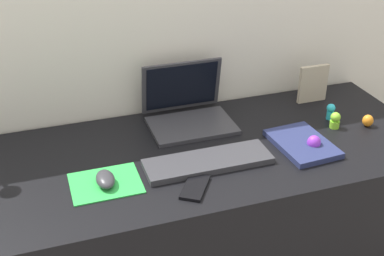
{
  "coord_description": "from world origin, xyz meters",
  "views": [
    {
      "loc": [
        -0.43,
        -1.37,
        1.63
      ],
      "look_at": [
        0.03,
        0.0,
        0.83
      ],
      "focal_mm": 47.84,
      "sensor_mm": 36.0,
      "label": 1
    }
  ],
  "objects_px": {
    "notebook_pad": "(302,144)",
    "picture_frame": "(313,84)",
    "toy_figurine_lime": "(335,120)",
    "keyboard": "(208,161)",
    "cell_phone": "(195,187)",
    "toy_figurine_cyan": "(331,111)",
    "toy_figurine_purple": "(314,143)",
    "laptop": "(187,108)",
    "mouse": "(105,179)",
    "toy_figurine_orange": "(368,121)"
  },
  "relations": [
    {
      "from": "keyboard",
      "to": "cell_phone",
      "type": "height_order",
      "value": "keyboard"
    },
    {
      "from": "mouse",
      "to": "toy_figurine_lime",
      "type": "bearing_deg",
      "value": 6.32
    },
    {
      "from": "cell_phone",
      "to": "picture_frame",
      "type": "relative_size",
      "value": 0.85
    },
    {
      "from": "toy_figurine_orange",
      "to": "toy_figurine_lime",
      "type": "xyz_separation_m",
      "value": [
        -0.12,
        0.03,
        0.01
      ]
    },
    {
      "from": "cell_phone",
      "to": "toy_figurine_lime",
      "type": "bearing_deg",
      "value": 51.51
    },
    {
      "from": "mouse",
      "to": "cell_phone",
      "type": "height_order",
      "value": "mouse"
    },
    {
      "from": "picture_frame",
      "to": "toy_figurine_cyan",
      "type": "height_order",
      "value": "picture_frame"
    },
    {
      "from": "notebook_pad",
      "to": "picture_frame",
      "type": "relative_size",
      "value": 1.6
    },
    {
      "from": "notebook_pad",
      "to": "toy_figurine_orange",
      "type": "xyz_separation_m",
      "value": [
        0.3,
        0.05,
        0.01
      ]
    },
    {
      "from": "notebook_pad",
      "to": "toy_figurine_lime",
      "type": "bearing_deg",
      "value": 20.92
    },
    {
      "from": "mouse",
      "to": "toy_figurine_cyan",
      "type": "distance_m",
      "value": 0.88
    },
    {
      "from": "keyboard",
      "to": "toy_figurine_lime",
      "type": "xyz_separation_m",
      "value": [
        0.52,
        0.08,
        0.02
      ]
    },
    {
      "from": "toy_figurine_cyan",
      "to": "toy_figurine_lime",
      "type": "distance_m",
      "value": 0.07
    },
    {
      "from": "keyboard",
      "to": "mouse",
      "type": "height_order",
      "value": "mouse"
    },
    {
      "from": "notebook_pad",
      "to": "keyboard",
      "type": "bearing_deg",
      "value": 176.87
    },
    {
      "from": "keyboard",
      "to": "toy_figurine_orange",
      "type": "xyz_separation_m",
      "value": [
        0.64,
        0.06,
        0.01
      ]
    },
    {
      "from": "mouse",
      "to": "toy_figurine_orange",
      "type": "distance_m",
      "value": 0.97
    },
    {
      "from": "notebook_pad",
      "to": "picture_frame",
      "type": "distance_m",
      "value": 0.37
    },
    {
      "from": "cell_phone",
      "to": "toy_figurine_cyan",
      "type": "relative_size",
      "value": 2.08
    },
    {
      "from": "notebook_pad",
      "to": "toy_figurine_lime",
      "type": "distance_m",
      "value": 0.19
    },
    {
      "from": "picture_frame",
      "to": "toy_figurine_lime",
      "type": "distance_m",
      "value": 0.23
    },
    {
      "from": "cell_phone",
      "to": "picture_frame",
      "type": "distance_m",
      "value": 0.76
    },
    {
      "from": "laptop",
      "to": "toy_figurine_lime",
      "type": "xyz_separation_m",
      "value": [
        0.49,
        -0.22,
        -0.02
      ]
    },
    {
      "from": "toy_figurine_cyan",
      "to": "notebook_pad",
      "type": "bearing_deg",
      "value": -143.89
    },
    {
      "from": "laptop",
      "to": "keyboard",
      "type": "relative_size",
      "value": 0.73
    },
    {
      "from": "toy_figurine_purple",
      "to": "toy_figurine_orange",
      "type": "bearing_deg",
      "value": 16.69
    },
    {
      "from": "notebook_pad",
      "to": "toy_figurine_purple",
      "type": "height_order",
      "value": "toy_figurine_purple"
    },
    {
      "from": "cell_phone",
      "to": "toy_figurine_lime",
      "type": "height_order",
      "value": "toy_figurine_lime"
    },
    {
      "from": "notebook_pad",
      "to": "toy_figurine_purple",
      "type": "relative_size",
      "value": 4.73
    },
    {
      "from": "mouse",
      "to": "toy_figurine_cyan",
      "type": "height_order",
      "value": "toy_figurine_cyan"
    },
    {
      "from": "cell_phone",
      "to": "toy_figurine_lime",
      "type": "distance_m",
      "value": 0.63
    },
    {
      "from": "keyboard",
      "to": "notebook_pad",
      "type": "xyz_separation_m",
      "value": [
        0.34,
        0.0,
        0.0
      ]
    },
    {
      "from": "toy_figurine_cyan",
      "to": "cell_phone",
      "type": "bearing_deg",
      "value": -157.29
    },
    {
      "from": "notebook_pad",
      "to": "toy_figurine_lime",
      "type": "xyz_separation_m",
      "value": [
        0.18,
        0.08,
        0.02
      ]
    },
    {
      "from": "notebook_pad",
      "to": "toy_figurine_cyan",
      "type": "xyz_separation_m",
      "value": [
        0.2,
        0.14,
        0.02
      ]
    },
    {
      "from": "keyboard",
      "to": "notebook_pad",
      "type": "height_order",
      "value": "same"
    },
    {
      "from": "cell_phone",
      "to": "toy_figurine_purple",
      "type": "xyz_separation_m",
      "value": [
        0.45,
        0.09,
        0.02
      ]
    },
    {
      "from": "notebook_pad",
      "to": "toy_figurine_cyan",
      "type": "height_order",
      "value": "toy_figurine_cyan"
    },
    {
      "from": "notebook_pad",
      "to": "mouse",
      "type": "bearing_deg",
      "value": 177.53
    },
    {
      "from": "toy_figurine_purple",
      "to": "laptop",
      "type": "bearing_deg",
      "value": 136.0
    },
    {
      "from": "toy_figurine_orange",
      "to": "toy_figurine_lime",
      "type": "distance_m",
      "value": 0.12
    },
    {
      "from": "mouse",
      "to": "toy_figurine_cyan",
      "type": "relative_size",
      "value": 1.56
    },
    {
      "from": "notebook_pad",
      "to": "toy_figurine_purple",
      "type": "xyz_separation_m",
      "value": [
        0.03,
        -0.03,
        0.02
      ]
    },
    {
      "from": "mouse",
      "to": "toy_figurine_cyan",
      "type": "bearing_deg",
      "value": 10.22
    },
    {
      "from": "keyboard",
      "to": "picture_frame",
      "type": "relative_size",
      "value": 2.73
    },
    {
      "from": "notebook_pad",
      "to": "picture_frame",
      "type": "xyz_separation_m",
      "value": [
        0.21,
        0.3,
        0.06
      ]
    },
    {
      "from": "mouse",
      "to": "toy_figurine_purple",
      "type": "distance_m",
      "value": 0.7
    },
    {
      "from": "toy_figurine_lime",
      "to": "toy_figurine_purple",
      "type": "distance_m",
      "value": 0.19
    },
    {
      "from": "laptop",
      "to": "toy_figurine_purple",
      "type": "distance_m",
      "value": 0.47
    },
    {
      "from": "keyboard",
      "to": "mouse",
      "type": "relative_size",
      "value": 4.27
    }
  ]
}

